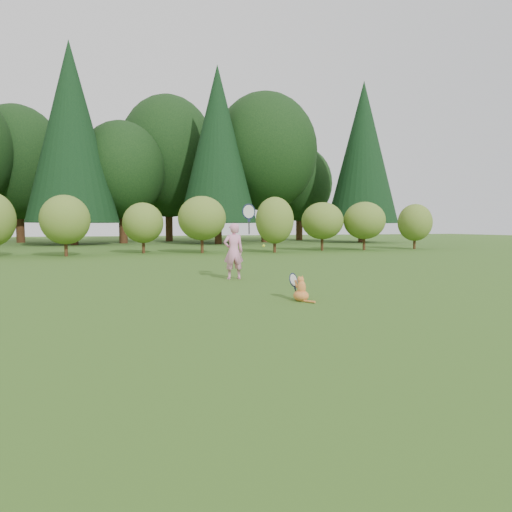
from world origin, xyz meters
name	(u,v)px	position (x,y,z in m)	size (l,w,h in m)	color
ground	(259,299)	(0.00, 0.00, 0.00)	(100.00, 100.00, 0.00)	#2F5116
shrub_row	(170,223)	(0.00, 13.00, 1.40)	(28.00, 3.00, 2.80)	olive
woodland_backdrop	(152,134)	(0.00, 23.00, 7.50)	(48.00, 10.00, 15.00)	black
child	(234,250)	(0.31, 2.85, 0.71)	(0.75, 0.40, 2.02)	pink
cat	(301,288)	(0.61, -0.43, 0.22)	(0.31, 0.61, 0.59)	#CA5026
tennis_ball	(264,246)	(0.74, 1.90, 0.84)	(0.06, 0.06, 0.06)	#BED719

